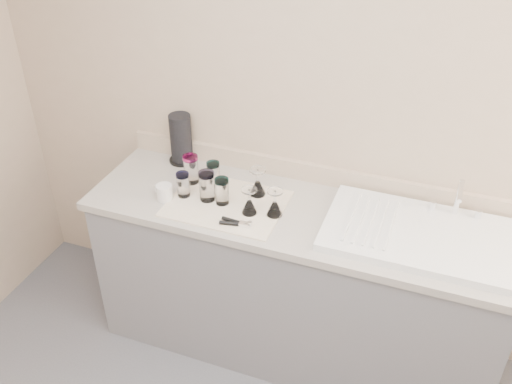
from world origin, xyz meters
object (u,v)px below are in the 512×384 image
at_px(sink_unit, 418,234).
at_px(tumbler_lavender, 222,191).
at_px(goblet_front_left, 249,205).
at_px(goblet_front_right, 275,207).
at_px(white_mug, 164,192).
at_px(paper_towel_roll, 181,139).
at_px(tumbler_cyan, 213,174).
at_px(tumbler_magenta, 183,184).
at_px(can_opener, 236,223).
at_px(goblet_back_left, 258,186).
at_px(tumbler_teal, 191,169).
at_px(tumbler_blue, 207,186).

xyz_separation_m(sink_unit, tumbler_lavender, (-0.92, -0.07, 0.06)).
bearing_deg(tumbler_lavender, goblet_front_left, -10.75).
distance_m(sink_unit, goblet_front_right, 0.65).
height_order(white_mug, paper_towel_roll, paper_towel_roll).
distance_m(tumbler_cyan, tumbler_magenta, 0.17).
distance_m(goblet_front_right, can_opener, 0.20).
bearing_deg(goblet_front_right, goblet_front_left, -166.97).
distance_m(tumbler_cyan, goblet_back_left, 0.24).
distance_m(tumbler_teal, tumbler_blue, 0.18).
relative_size(tumbler_magenta, tumbler_lavender, 0.93).
distance_m(tumbler_cyan, paper_towel_roll, 0.32).
xyz_separation_m(tumbler_lavender, goblet_back_left, (0.13, 0.13, -0.02)).
height_order(tumbler_blue, goblet_front_right, tumbler_blue).
bearing_deg(goblet_front_left, goblet_front_right, 13.03).
distance_m(tumbler_cyan, white_mug, 0.26).
height_order(sink_unit, goblet_front_left, sink_unit).
distance_m(tumbler_lavender, can_opener, 0.20).
relative_size(can_opener, paper_towel_roll, 0.55).
relative_size(tumbler_magenta, tumbler_blue, 0.83).
relative_size(tumbler_teal, can_opener, 1.01).
height_order(can_opener, paper_towel_roll, paper_towel_roll).
bearing_deg(white_mug, tumbler_magenta, 33.87).
distance_m(sink_unit, can_opener, 0.81).
relative_size(tumbler_blue, paper_towel_roll, 0.56).
height_order(sink_unit, tumbler_lavender, sink_unit).
bearing_deg(tumbler_blue, tumbler_teal, 140.59).
bearing_deg(tumbler_blue, can_opener, -34.17).
xyz_separation_m(tumbler_magenta, paper_towel_roll, (-0.16, 0.31, 0.06)).
height_order(goblet_front_left, paper_towel_roll, paper_towel_roll).
relative_size(sink_unit, tumbler_lavender, 6.05).
bearing_deg(goblet_back_left, goblet_front_left, -83.50).
height_order(goblet_front_right, white_mug, goblet_front_right).
xyz_separation_m(sink_unit, tumbler_teal, (-1.14, 0.05, 0.06)).
relative_size(tumbler_cyan, goblet_front_left, 1.00).
xyz_separation_m(tumbler_magenta, white_mug, (-0.08, -0.05, -0.03)).
relative_size(white_mug, paper_towel_roll, 0.43).
height_order(can_opener, white_mug, white_mug).
bearing_deg(tumbler_blue, tumbler_lavender, -2.26).
bearing_deg(tumbler_lavender, can_opener, -47.21).
bearing_deg(tumbler_magenta, white_mug, -146.13).
height_order(tumbler_teal, tumbler_blue, tumbler_blue).
relative_size(tumbler_lavender, can_opener, 0.91).
bearing_deg(tumbler_cyan, goblet_front_right, -19.45).
height_order(tumbler_magenta, tumbler_blue, tumbler_blue).
height_order(goblet_front_left, white_mug, goblet_front_left).
xyz_separation_m(tumbler_teal, goblet_front_left, (0.37, -0.15, -0.03)).
xyz_separation_m(sink_unit, goblet_front_left, (-0.77, -0.10, 0.03)).
bearing_deg(paper_towel_roll, goblet_back_left, -18.96).
height_order(tumbler_teal, goblet_front_left, tumbler_teal).
height_order(tumbler_blue, goblet_front_left, tumbler_blue).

